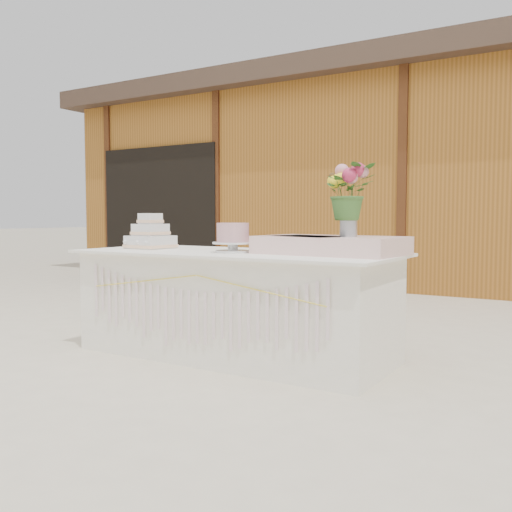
% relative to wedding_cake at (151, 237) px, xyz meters
% --- Properties ---
extents(ground, '(80.00, 80.00, 0.00)m').
position_rel_wedding_cake_xyz_m(ground, '(0.79, 0.02, -0.87)').
color(ground, beige).
rests_on(ground, ground).
extents(barn, '(12.60, 4.60, 3.30)m').
position_rel_wedding_cake_xyz_m(barn, '(0.78, 6.01, 0.81)').
color(barn, '#93591E').
rests_on(barn, ground).
extents(cake_table, '(2.40, 1.00, 0.77)m').
position_rel_wedding_cake_xyz_m(cake_table, '(0.79, 0.01, -0.48)').
color(cake_table, white).
rests_on(cake_table, ground).
extents(wedding_cake, '(0.34, 0.34, 0.28)m').
position_rel_wedding_cake_xyz_m(wedding_cake, '(0.00, 0.00, 0.00)').
color(wedding_cake, silver).
rests_on(wedding_cake, cake_table).
extents(pink_cake_stand, '(0.29, 0.29, 0.21)m').
position_rel_wedding_cake_xyz_m(pink_cake_stand, '(0.84, -0.07, 0.02)').
color(pink_cake_stand, silver).
rests_on(pink_cake_stand, cake_table).
extents(satin_runner, '(1.00, 0.63, 0.12)m').
position_rel_wedding_cake_xyz_m(satin_runner, '(1.50, 0.13, -0.03)').
color(satin_runner, '#F6C7C6').
rests_on(satin_runner, cake_table).
extents(flower_vase, '(0.12, 0.12, 0.16)m').
position_rel_wedding_cake_xyz_m(flower_vase, '(1.63, 0.14, 0.11)').
color(flower_vase, '#BABABF').
rests_on(flower_vase, satin_runner).
extents(bouquet, '(0.45, 0.45, 0.38)m').
position_rel_wedding_cake_xyz_m(bouquet, '(1.63, 0.14, 0.37)').
color(bouquet, '#386528').
rests_on(bouquet, flower_vase).
extents(loose_flowers, '(0.24, 0.41, 0.02)m').
position_rel_wedding_cake_xyz_m(loose_flowers, '(-0.16, 0.10, -0.09)').
color(loose_flowers, '#FD9BBB').
rests_on(loose_flowers, cake_table).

